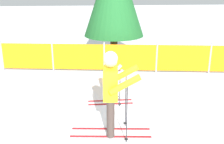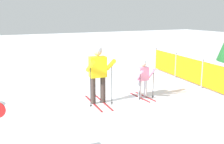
{
  "view_description": "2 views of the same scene",
  "coord_description": "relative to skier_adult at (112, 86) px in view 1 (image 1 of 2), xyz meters",
  "views": [
    {
      "loc": [
        -0.49,
        -4.89,
        3.09
      ],
      "look_at": [
        0.04,
        1.39,
        0.99
      ],
      "focal_mm": 45.0,
      "sensor_mm": 36.0,
      "label": 1
    },
    {
      "loc": [
        7.42,
        -3.01,
        2.69
      ],
      "look_at": [
        0.02,
        0.72,
        0.95
      ],
      "focal_mm": 45.0,
      "sensor_mm": 36.0,
      "label": 2
    }
  ],
  "objects": [
    {
      "name": "skier_child",
      "position": [
        0.1,
        1.54,
        -0.34
      ],
      "size": [
        1.16,
        0.57,
        1.24
      ],
      "rotation": [
        0.0,
        0.0,
        0.01
      ],
      "color": "maroon",
      "rests_on": "ground_plane"
    },
    {
      "name": "skier_adult",
      "position": [
        0.0,
        0.0,
        0.0
      ],
      "size": [
        1.7,
        0.8,
        1.78
      ],
      "rotation": [
        0.0,
        0.0,
        -0.1
      ],
      "color": "maroon",
      "rests_on": "ground_plane"
    },
    {
      "name": "ground_plane",
      "position": [
        0.05,
        -0.29,
        -1.07
      ],
      "size": [
        60.0,
        60.0,
        0.0
      ],
      "primitive_type": "plane",
      "color": "white"
    },
    {
      "name": "safety_fence",
      "position": [
        0.96,
        3.98,
        -0.53
      ],
      "size": [
        8.94,
        1.26,
        1.07
      ],
      "rotation": [
        0.0,
        0.0,
        -0.13
      ],
      "color": "gray",
      "rests_on": "ground_plane"
    }
  ]
}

